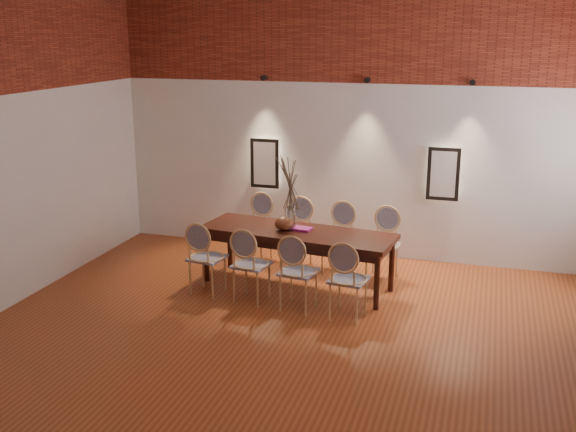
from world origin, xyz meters
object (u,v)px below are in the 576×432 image
(vase, at_px, (290,218))
(chair_near_c, at_px, (298,272))
(dining_table, at_px, (297,258))
(chair_far_a, at_px, (256,229))
(chair_near_d, at_px, (348,279))
(chair_far_b, at_px, (296,234))
(bowl, at_px, (284,223))
(chair_near_b, at_px, (251,264))
(chair_far_c, at_px, (338,240))
(chair_far_d, at_px, (382,246))
(book, at_px, (301,229))
(chair_near_a, at_px, (207,258))

(vase, bearing_deg, chair_near_c, -66.09)
(dining_table, height_order, chair_far_a, chair_far_a)
(chair_near_d, bearing_deg, chair_far_b, 132.47)
(bowl, bearing_deg, chair_near_b, -110.48)
(chair_far_c, height_order, bowl, chair_far_c)
(chair_far_d, bearing_deg, dining_table, 36.07)
(dining_table, distance_m, vase, 0.53)
(chair_near_b, relative_size, book, 3.62)
(dining_table, distance_m, chair_near_d, 1.16)
(chair_near_b, bearing_deg, dining_table, 65.41)
(chair_near_d, relative_size, chair_far_c, 1.00)
(chair_far_a, bearing_deg, chair_far_c, 180.00)
(chair_near_a, distance_m, chair_near_d, 1.87)
(chair_near_b, relative_size, chair_near_c, 1.00)
(chair_near_c, height_order, chair_far_a, same)
(dining_table, relative_size, chair_far_c, 2.65)
(chair_far_b, xyz_separation_m, vase, (0.13, -0.70, 0.43))
(chair_far_d, xyz_separation_m, vase, (-1.11, -0.55, 0.43))
(chair_near_c, distance_m, vase, 0.90)
(chair_far_a, bearing_deg, vase, 140.86)
(chair_far_b, height_order, vase, vase)
(chair_near_d, bearing_deg, book, 141.03)
(chair_far_b, distance_m, bowl, 0.83)
(dining_table, distance_m, chair_near_c, 0.75)
(chair_near_b, height_order, chair_far_d, same)
(chair_near_c, relative_size, chair_far_a, 1.00)
(bowl, bearing_deg, chair_near_d, -37.03)
(chair_near_a, relative_size, chair_near_c, 1.00)
(chair_far_d, relative_size, book, 3.62)
(chair_far_c, bearing_deg, chair_near_a, 47.53)
(chair_far_b, bearing_deg, bowl, 101.58)
(dining_table, bearing_deg, chair_near_c, -65.41)
(chair_far_c, xyz_separation_m, vase, (-0.49, -0.62, 0.43))
(chair_near_c, bearing_deg, chair_near_b, 180.00)
(dining_table, relative_size, chair_near_a, 2.65)
(chair_far_b, bearing_deg, chair_near_c, 114.59)
(chair_near_d, xyz_separation_m, chair_far_d, (0.17, 1.35, 0.00))
(chair_far_a, distance_m, chair_far_b, 0.62)
(chair_near_a, relative_size, book, 3.62)
(chair_far_c, bearing_deg, chair_near_d, 114.59)
(chair_near_c, height_order, vase, vase)
(vase, xyz_separation_m, bowl, (-0.07, -0.04, -0.06))
(dining_table, relative_size, chair_near_b, 2.65)
(dining_table, xyz_separation_m, bowl, (-0.17, -0.03, 0.46))
(chair_near_b, bearing_deg, book, 64.76)
(chair_far_b, relative_size, book, 3.62)
(chair_near_d, height_order, chair_far_d, same)
(chair_near_a, bearing_deg, book, 37.04)
(chair_far_d, distance_m, vase, 1.31)
(chair_far_d, height_order, vase, vase)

